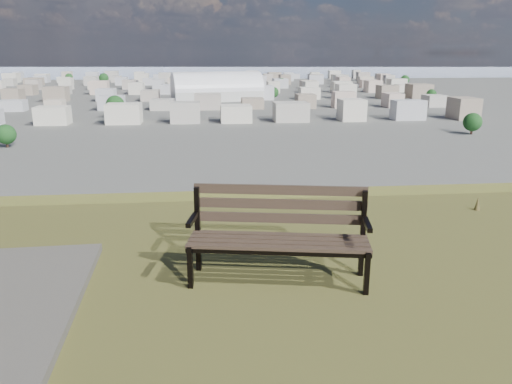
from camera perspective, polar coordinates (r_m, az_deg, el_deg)
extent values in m
cube|color=#402F25|center=(4.35, 2.49, -6.43)|extent=(1.60, 0.36, 0.03)
cube|color=#402F25|center=(4.45, 2.54, -5.92)|extent=(1.60, 0.36, 0.03)
cube|color=#402F25|center=(4.55, 2.60, -5.42)|extent=(1.60, 0.36, 0.03)
cube|color=#402F25|center=(4.65, 2.64, -4.94)|extent=(1.60, 0.36, 0.03)
cube|color=#402F25|center=(4.67, 2.70, -2.98)|extent=(1.59, 0.32, 0.09)
cube|color=#402F25|center=(4.65, 2.73, -1.38)|extent=(1.59, 0.32, 0.09)
cube|color=#402F25|center=(4.63, 2.76, 0.24)|extent=(1.59, 0.32, 0.09)
cube|color=black|center=(4.50, -7.53, -8.51)|extent=(0.05, 0.06, 0.39)
cube|color=black|center=(4.77, -6.67, -4.27)|extent=(0.05, 0.06, 0.83)
cube|color=black|center=(4.59, -7.14, -5.66)|extent=(0.12, 0.45, 0.04)
cube|color=black|center=(4.48, -7.35, -3.19)|extent=(0.10, 0.33, 0.04)
cube|color=black|center=(4.45, 12.55, -9.03)|extent=(0.05, 0.06, 0.39)
cube|color=black|center=(4.72, 12.09, -4.71)|extent=(0.05, 0.06, 0.83)
cube|color=black|center=(4.55, 12.38, -6.13)|extent=(0.12, 0.45, 0.04)
cube|color=black|center=(4.43, 12.62, -3.65)|extent=(0.10, 0.33, 0.04)
cube|color=black|center=(4.35, 2.48, -6.97)|extent=(1.60, 0.32, 0.04)
cube|color=black|center=(4.67, 2.64, -5.37)|extent=(1.60, 0.32, 0.04)
cone|color=brown|center=(7.27, 24.00, -1.21)|extent=(0.08, 0.08, 0.18)
cube|color=silver|center=(299.96, -4.49, 10.93)|extent=(54.95, 31.48, 5.74)
cylinder|color=white|center=(299.74, -4.51, 11.48)|extent=(54.95, 31.48, 21.82)
cube|color=silver|center=(212.49, -22.02, 8.12)|extent=(11.00, 11.00, 7.00)
cube|color=#B3A599|center=(207.13, -15.57, 8.51)|extent=(11.00, 11.00, 7.00)
cube|color=beige|center=(204.47, -8.86, 8.81)|extent=(11.00, 11.00, 7.00)
cube|color=silver|center=(204.61, -2.05, 8.99)|extent=(11.00, 11.00, 7.00)
cube|color=beige|center=(207.54, 4.66, 9.04)|extent=(11.00, 11.00, 7.00)
cube|color=gray|center=(213.15, 11.10, 8.97)|extent=(11.00, 11.00, 7.00)
cube|color=silver|center=(221.24, 17.13, 8.81)|extent=(11.00, 11.00, 7.00)
cube|color=#B9B2A8|center=(231.54, 22.68, 8.58)|extent=(11.00, 11.00, 7.00)
cube|color=#B3A599|center=(271.05, -26.56, 9.00)|extent=(11.00, 11.00, 7.00)
cube|color=beige|center=(263.61, -21.62, 9.40)|extent=(11.00, 11.00, 7.00)
cube|color=silver|center=(258.20, -16.42, 9.75)|extent=(11.00, 11.00, 7.00)
cube|color=beige|center=(254.94, -11.04, 10.02)|extent=(11.00, 11.00, 7.00)
cube|color=gray|center=(253.92, -5.55, 10.21)|extent=(11.00, 11.00, 7.00)
cube|color=silver|center=(255.16, -0.07, 10.31)|extent=(11.00, 11.00, 7.00)
cube|color=#B9B2A8|center=(258.64, 5.31, 10.31)|extent=(11.00, 11.00, 7.00)
cube|color=silver|center=(264.25, 10.51, 10.23)|extent=(11.00, 11.00, 7.00)
cube|color=#B3A599|center=(271.88, 15.45, 10.08)|extent=(11.00, 11.00, 7.00)
cube|color=beige|center=(281.35, 20.09, 9.87)|extent=(11.00, 11.00, 7.00)
cube|color=beige|center=(321.97, -25.52, 9.92)|extent=(11.00, 11.00, 7.00)
cube|color=gray|center=(314.83, -21.35, 10.27)|extent=(11.00, 11.00, 7.00)
cube|color=silver|center=(309.38, -17.00, 10.57)|extent=(11.00, 11.00, 7.00)
cube|color=#B9B2A8|center=(305.73, -12.51, 10.82)|extent=(11.00, 11.00, 7.00)
cube|color=silver|center=(303.93, -7.93, 11.01)|extent=(11.00, 11.00, 7.00)
cube|color=#B3A599|center=(304.02, -3.32, 11.13)|extent=(11.00, 11.00, 7.00)
cube|color=beige|center=(306.01, 1.26, 11.18)|extent=(11.00, 11.00, 7.00)
cube|color=silver|center=(309.84, 5.76, 11.17)|extent=(11.00, 11.00, 7.00)
cube|color=beige|center=(315.46, 10.12, 11.08)|extent=(11.00, 11.00, 7.00)
cube|color=gray|center=(322.76, 14.30, 10.95)|extent=(11.00, 11.00, 7.00)
cube|color=silver|center=(331.65, 18.27, 10.76)|extent=(11.00, 11.00, 7.00)
cube|color=silver|center=(373.04, -24.77, 10.58)|extent=(11.00, 11.00, 7.00)
cube|color=#B3A599|center=(366.10, -21.15, 10.89)|extent=(11.00, 11.00, 7.00)
cube|color=beige|center=(360.63, -17.41, 11.16)|extent=(11.00, 11.00, 7.00)
cube|color=silver|center=(356.70, -13.56, 11.39)|extent=(11.00, 11.00, 7.00)
cube|color=beige|center=(354.35, -9.63, 11.58)|extent=(11.00, 11.00, 7.00)
cube|color=gray|center=(353.61, -5.67, 11.71)|extent=(11.00, 11.00, 7.00)
cube|color=silver|center=(354.50, -1.71, 11.79)|extent=(11.00, 11.00, 7.00)
cube|color=#B9B2A8|center=(357.01, 2.22, 11.81)|extent=(11.00, 11.00, 7.00)
cube|color=silver|center=(361.10, 6.08, 11.78)|extent=(11.00, 11.00, 7.00)
cube|color=#B3A599|center=(366.72, 9.83, 11.70)|extent=(11.00, 11.00, 7.00)
cube|color=beige|center=(373.80, 13.45, 11.57)|extent=(11.00, 11.00, 7.00)
cube|color=silver|center=(382.25, 16.92, 11.41)|extent=(11.00, 11.00, 7.00)
cube|color=beige|center=(432.19, -27.26, 10.79)|extent=(11.00, 11.00, 7.00)
cube|color=gray|center=(424.19, -24.19, 11.09)|extent=(11.00, 11.00, 7.00)
cube|color=silver|center=(417.41, -21.01, 11.36)|extent=(11.00, 11.00, 7.00)
cube|color=#B9B2A8|center=(411.92, -17.72, 11.61)|extent=(11.00, 11.00, 7.00)
cube|color=silver|center=(407.78, -14.35, 11.82)|extent=(11.00, 11.00, 7.00)
cube|color=#B3A599|center=(405.01, -10.92, 11.99)|extent=(11.00, 11.00, 7.00)
cube|color=beige|center=(403.66, -7.45, 12.13)|extent=(11.00, 11.00, 7.00)
cube|color=silver|center=(403.73, -3.97, 12.22)|extent=(11.00, 11.00, 7.00)
cube|color=beige|center=(405.22, -0.49, 12.27)|extent=(11.00, 11.00, 7.00)
cube|color=gray|center=(408.12, 2.94, 12.27)|extent=(11.00, 11.00, 7.00)
cube|color=silver|center=(412.40, 6.32, 12.24)|extent=(11.00, 11.00, 7.00)
cube|color=#B9B2A8|center=(418.02, 9.61, 12.16)|extent=(11.00, 11.00, 7.00)
cube|color=silver|center=(424.92, 12.80, 12.05)|extent=(11.00, 11.00, 7.00)
cube|color=#B3A599|center=(433.04, 15.88, 11.91)|extent=(11.00, 11.00, 7.00)
cube|color=beige|center=(483.15, -26.49, 11.22)|extent=(11.00, 11.00, 7.00)
cube|color=silver|center=(475.40, -23.74, 11.48)|extent=(11.00, 11.00, 7.00)
cube|color=beige|center=(468.75, -20.89, 11.73)|extent=(11.00, 11.00, 7.00)
cube|color=gray|center=(463.25, -17.96, 11.95)|extent=(11.00, 11.00, 7.00)
cube|color=silver|center=(458.93, -14.97, 12.15)|extent=(11.00, 11.00, 7.00)
cube|color=#B9B2A8|center=(455.85, -11.92, 12.31)|extent=(11.00, 11.00, 7.00)
cube|color=silver|center=(454.01, -8.84, 12.45)|extent=(11.00, 11.00, 7.00)
cube|color=#B3A599|center=(453.44, -5.74, 12.55)|extent=(11.00, 11.00, 7.00)
cube|color=beige|center=(454.14, -2.64, 12.61)|extent=(11.00, 11.00, 7.00)
cube|color=silver|center=(456.10, 0.45, 12.64)|extent=(11.00, 11.00, 7.00)
cube|color=beige|center=(459.30, 3.50, 12.63)|extent=(11.00, 11.00, 7.00)
cube|color=gray|center=(463.73, 6.50, 12.59)|extent=(11.00, 11.00, 7.00)
cube|color=silver|center=(469.35, 9.44, 12.52)|extent=(11.00, 11.00, 7.00)
cube|color=#B9B2A8|center=(476.11, 12.30, 12.42)|extent=(11.00, 11.00, 7.00)
cube|color=silver|center=(483.97, 15.06, 12.29)|extent=(11.00, 11.00, 7.00)
cube|color=#B3A599|center=(534.20, -25.87, 11.56)|extent=(11.00, 11.00, 7.00)
cube|color=beige|center=(526.65, -23.37, 11.80)|extent=(11.00, 11.00, 7.00)
cube|color=silver|center=(520.10, -20.80, 12.02)|extent=(11.00, 11.00, 7.00)
cube|color=beige|center=(514.59, -18.16, 12.23)|extent=(11.00, 11.00, 7.00)
cube|color=gray|center=(510.14, -15.46, 12.41)|extent=(11.00, 11.00, 7.00)
cube|color=silver|center=(506.80, -12.73, 12.57)|extent=(11.00, 11.00, 7.00)
cube|color=#B9B2A8|center=(504.58, -9.95, 12.70)|extent=(11.00, 11.00, 7.00)
cube|color=silver|center=(503.49, -7.16, 12.80)|extent=(11.00, 11.00, 7.00)
cube|color=#B3A599|center=(503.55, -4.36, 12.88)|extent=(11.00, 11.00, 7.00)
cube|color=beige|center=(504.75, -1.57, 12.92)|extent=(11.00, 11.00, 7.00)
cube|color=silver|center=(507.08, 1.21, 12.93)|extent=(11.00, 11.00, 7.00)
cube|color=beige|center=(510.53, 3.95, 12.92)|extent=(11.00, 11.00, 7.00)
cube|color=gray|center=(515.08, 6.65, 12.88)|extent=(11.00, 11.00, 7.00)
cube|color=silver|center=(520.70, 9.30, 12.81)|extent=(11.00, 11.00, 7.00)
cube|color=#B9B2A8|center=(527.35, 11.89, 12.72)|extent=(11.00, 11.00, 7.00)
cube|color=silver|center=(534.99, 14.40, 12.60)|extent=(11.00, 11.00, 7.00)
cube|color=#B3A599|center=(585.31, -25.36, 11.84)|extent=(11.00, 11.00, 7.00)
cube|color=beige|center=(577.93, -23.07, 12.06)|extent=(11.00, 11.00, 7.00)
cube|color=silver|center=(571.46, -20.72, 12.26)|extent=(11.00, 11.00, 7.00)
cube|color=beige|center=(565.94, -18.32, 12.45)|extent=(11.00, 11.00, 7.00)
cube|color=gray|center=(561.39, -15.87, 12.62)|extent=(11.00, 11.00, 7.00)
cube|color=silver|center=(557.84, -13.38, 12.77)|extent=(11.00, 11.00, 7.00)
cube|color=#B9B2A8|center=(555.30, -10.87, 12.90)|extent=(11.00, 11.00, 7.00)
cube|color=silver|center=(553.80, -8.33, 13.00)|extent=(11.00, 11.00, 7.00)
cube|color=#B3A599|center=(553.33, -5.78, 13.08)|extent=(11.00, 11.00, 7.00)
cube|color=beige|center=(553.90, -3.23, 13.14)|extent=(11.00, 11.00, 7.00)
cube|color=silver|center=(555.51, -0.69, 13.17)|extent=(11.00, 11.00, 7.00)
cube|color=beige|center=(558.14, 1.83, 13.17)|extent=(11.00, 11.00, 7.00)
cube|color=gray|center=(561.80, 4.32, 13.15)|extent=(11.00, 11.00, 7.00)
cube|color=silver|center=(566.44, 6.78, 13.11)|extent=(11.00, 11.00, 7.00)
cube|color=#B9B2A8|center=(572.06, 9.19, 13.05)|extent=(11.00, 11.00, 7.00)
cube|color=silver|center=(578.61, 11.55, 12.96)|extent=(11.00, 11.00, 7.00)
cube|color=#B3A599|center=(586.08, 13.85, 12.86)|extent=(11.00, 11.00, 7.00)
cylinder|color=#35231A|center=(188.42, 23.41, 6.40)|extent=(0.80, 0.80, 2.10)
sphere|color=black|center=(188.01, 23.51, 7.34)|extent=(6.30, 6.30, 6.30)
cylinder|color=#35231A|center=(227.64, -15.72, 8.55)|extent=(0.80, 0.80, 2.70)
sphere|color=black|center=(227.21, -15.79, 9.56)|extent=(8.10, 8.10, 8.10)
cylinder|color=#35231A|center=(312.85, 19.36, 9.96)|extent=(0.80, 0.80, 1.95)
sphere|color=black|center=(312.62, 19.41, 10.49)|extent=(5.85, 5.85, 5.85)
cylinder|color=#35231A|center=(408.27, 2.94, 11.94)|extent=(0.80, 0.80, 2.25)
sphere|color=black|center=(408.07, 2.94, 12.41)|extent=(6.75, 6.75, 6.75)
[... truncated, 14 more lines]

